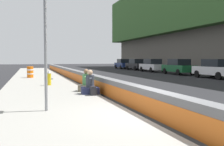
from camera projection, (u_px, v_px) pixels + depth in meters
ground_plane at (154, 119)px, 7.51m from camera, size 160.00×160.00×0.00m
sidewalk_strip at (61, 123)px, 6.71m from camera, size 80.00×4.40×0.14m
jersey_barrier at (154, 104)px, 7.49m from camera, size 76.00×0.45×0.85m
route_sign_post at (46, 42)px, 7.88m from camera, size 0.44×0.09×3.60m
fire_hydrant at (49, 78)px, 15.67m from camera, size 0.26×0.46×0.88m
seated_person_foreground at (90, 86)px, 11.85m from camera, size 0.76×0.86×1.10m
seated_person_middle at (86, 84)px, 12.86m from camera, size 0.85×0.93×1.10m
backpack at (93, 91)px, 11.36m from camera, size 0.32×0.28×0.40m
construction_barrel at (30, 72)px, 22.00m from camera, size 0.54×0.54×0.95m
parked_car_third at (216, 69)px, 22.96m from camera, size 4.51×1.97×1.71m
parked_car_fourth at (178, 67)px, 28.64m from camera, size 4.53×2.00×1.71m
parked_car_midline at (152, 65)px, 34.31m from camera, size 4.52×1.99×1.71m
parked_car_far at (136, 64)px, 39.84m from camera, size 4.55×2.06×1.71m
parked_car_farther at (123, 64)px, 45.01m from camera, size 4.54×2.02×1.71m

